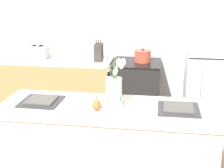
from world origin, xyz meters
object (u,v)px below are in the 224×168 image
cooking_pot (143,56)px  plate_setting_right (179,109)px  refrigerator (214,70)px  flower_vase (114,88)px  toaster (38,52)px  knife_block (99,52)px  stove_range (136,96)px  plate_setting_left (41,101)px  pear_figurine (97,105)px

cooking_pot → plate_setting_right: bearing=-75.9°
refrigerator → flower_vase: (-1.00, -1.59, 0.22)m
plate_setting_right → toaster: toaster is taller
plate_setting_right → cooking_pot: bearing=104.1°
refrigerator → knife_block: (-1.43, -0.02, 0.17)m
flower_vase → plate_setting_right: (0.52, 0.01, -0.15)m
flower_vase → toaster: 2.01m
stove_range → plate_setting_left: 1.77m
stove_range → knife_block: size_ratio=3.36×
pear_figurine → flower_vase: bearing=40.1°
cooking_pot → knife_block: bearing=-176.0°
refrigerator → cooking_pot: refrigerator is taller
stove_range → flower_vase: bearing=-91.7°
flower_vase → plate_setting_right: bearing=1.2°
stove_range → refrigerator: refrigerator is taller
stove_range → toaster: toaster is taller
stove_range → pear_figurine: size_ratio=7.67×
refrigerator → cooking_pot: 0.89m
refrigerator → plate_setting_left: refrigerator is taller
pear_figurine → cooking_pot: size_ratio=0.57×
cooking_pot → plate_setting_left: bearing=-115.1°
pear_figurine → knife_block: bearing=100.5°
cooking_pot → refrigerator: bearing=-1.3°
toaster → knife_block: bearing=-1.3°
stove_range → plate_setting_left: bearing=-113.2°
plate_setting_left → flower_vase: bearing=-1.0°
knife_block → flower_vase: bearing=-74.6°
plate_setting_left → toaster: 1.69m
flower_vase → pear_figurine: flower_vase is taller
refrigerator → toaster: 2.24m
stove_range → flower_vase: (-0.05, -1.59, 0.61)m
pear_figurine → toaster: size_ratio=0.42×
stove_range → plate_setting_right: size_ratio=2.73×
plate_setting_left → stove_range: bearing=66.8°
plate_setting_left → knife_block: bearing=82.9°
cooking_pot → pear_figurine: bearing=-98.1°
stove_range → pear_figurine: bearing=-95.7°
plate_setting_left → knife_block: size_ratio=1.23×
plate_setting_right → cooking_pot: size_ratio=1.60×
knife_block → plate_setting_left: bearing=-97.1°
pear_figurine → cooking_pot: bearing=81.9°
refrigerator → toaster: (-2.24, -0.00, 0.15)m
cooking_pot → knife_block: knife_block is taller
toaster → pear_figurine: bearing=-56.4°
plate_setting_right → toaster: bearing=138.2°
flower_vase → pear_figurine: (-0.12, -0.10, -0.12)m
flower_vase → pear_figurine: 0.20m
pear_figurine → plate_setting_left: 0.52m
stove_range → cooking_pot: size_ratio=4.36×
refrigerator → plate_setting_right: refrigerator is taller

